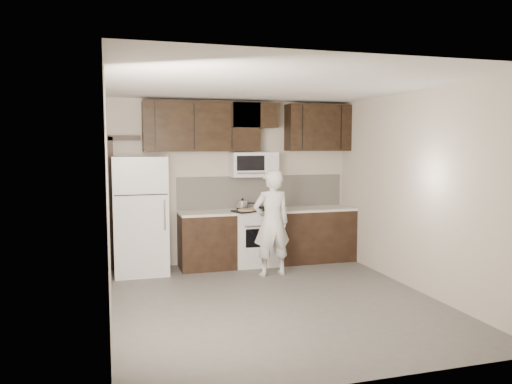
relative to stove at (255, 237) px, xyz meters
name	(u,v)px	position (x,y,z in m)	size (l,w,h in m)	color
floor	(275,301)	(-0.30, -1.94, -0.46)	(4.50, 4.50, 0.00)	#555250
back_wall	(233,182)	(-0.30, 0.31, 0.89)	(4.00, 4.00, 0.00)	beige
ceiling	(276,85)	(-0.30, -1.94, 2.24)	(4.50, 4.50, 0.00)	white
counter_run	(273,236)	(0.30, 0.00, 0.00)	(2.95, 0.64, 0.91)	black
stove	(255,237)	(0.00, 0.00, 0.00)	(0.76, 0.66, 0.94)	silver
backsplash	(262,191)	(0.20, 0.30, 0.72)	(2.90, 0.02, 0.54)	beige
upper_cabinets	(248,126)	(-0.09, 0.14, 1.82)	(3.48, 0.35, 0.78)	black
microwave	(253,164)	(0.00, 0.12, 1.19)	(0.76, 0.42, 0.40)	silver
refrigerator	(140,215)	(-1.85, -0.05, 0.44)	(0.80, 0.76, 1.80)	silver
door_trim	(114,191)	(-2.22, 0.27, 0.79)	(0.50, 0.08, 2.12)	black
saucepan	(243,205)	(-0.18, 0.15, 0.52)	(0.33, 0.19, 0.18)	silver
baking_tray	(246,211)	(-0.20, -0.19, 0.46)	(0.41, 0.31, 0.02)	black
pizza	(246,210)	(-0.20, -0.19, 0.48)	(0.28, 0.28, 0.02)	beige
person	(272,223)	(0.04, -0.74, 0.34)	(0.59, 0.38, 1.61)	white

